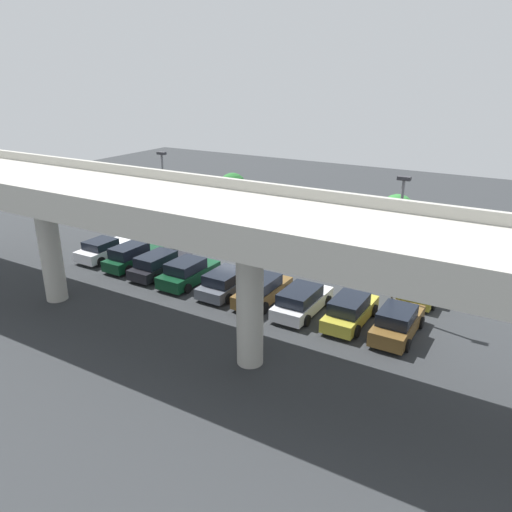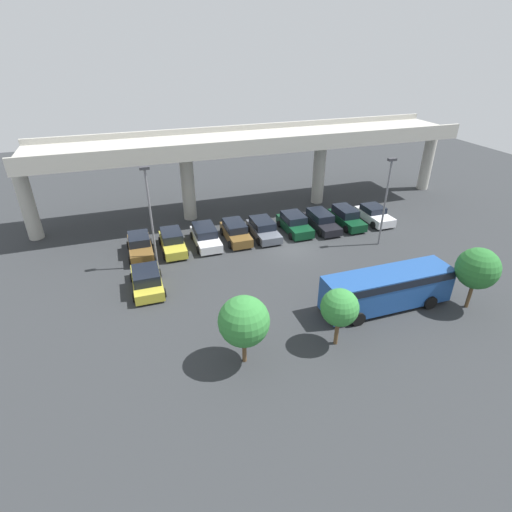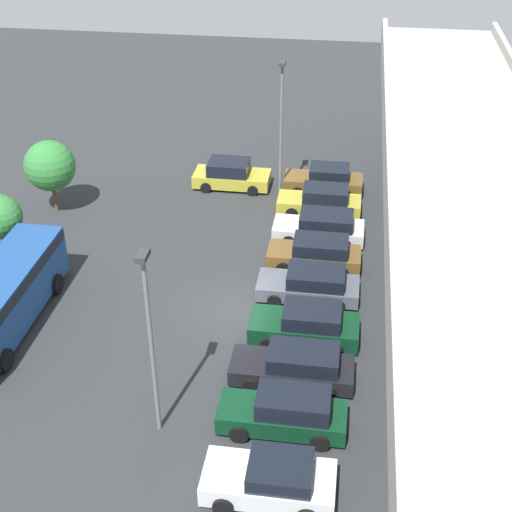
{
  "view_description": "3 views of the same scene",
  "coord_description": "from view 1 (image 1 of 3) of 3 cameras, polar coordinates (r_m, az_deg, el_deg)",
  "views": [
    {
      "loc": [
        -18.02,
        27.35,
        13.28
      ],
      "look_at": [
        -2.29,
        0.98,
        1.91
      ],
      "focal_mm": 35.0,
      "sensor_mm": 36.0,
      "label": 1
    },
    {
      "loc": [
        -12.75,
        -27.77,
        15.91
      ],
      "look_at": [
        -3.84,
        -1.6,
        0.81
      ],
      "focal_mm": 28.0,
      "sensor_mm": 36.0,
      "label": 2
    },
    {
      "loc": [
        25.66,
        4.6,
        19.31
      ],
      "look_at": [
        -3.51,
        0.41,
        0.77
      ],
      "focal_mm": 50.0,
      "sensor_mm": 36.0,
      "label": 3
    }
  ],
  "objects": [
    {
      "name": "parked_car_9",
      "position": [
        29.28,
        5.24,
        -5.11
      ],
      "size": [
        2.18,
        4.73,
        1.56
      ],
      "rotation": [
        0.0,
        0.0,
        -1.57
      ],
      "color": "silver",
      "rests_on": "ground_plane"
    },
    {
      "name": "parked_car_7",
      "position": [
        39.23,
        -16.98,
        0.73
      ],
      "size": [
        2.2,
        4.36,
        1.52
      ],
      "rotation": [
        0.0,
        0.0,
        -1.57
      ],
      "color": "silver",
      "rests_on": "ground_plane"
    },
    {
      "name": "parked_car_1",
      "position": [
        28.45,
        10.69,
        -6.16
      ],
      "size": [
        2.05,
        4.63,
        1.62
      ],
      "rotation": [
        0.0,
        0.0,
        -1.57
      ],
      "color": "gold",
      "rests_on": "ground_plane"
    },
    {
      "name": "parked_car_0",
      "position": [
        32.75,
        18.48,
        -3.27
      ],
      "size": [
        2.25,
        4.52,
        1.63
      ],
      "rotation": [
        0.0,
        0.0,
        1.57
      ],
      "color": "gold",
      "rests_on": "ground_plane"
    },
    {
      "name": "parked_car_6",
      "position": [
        37.01,
        -13.95,
        -0.01
      ],
      "size": [
        1.98,
        4.67,
        1.68
      ],
      "rotation": [
        0.0,
        0.0,
        -1.57
      ],
      "color": "#0C381E",
      "rests_on": "ground_plane"
    },
    {
      "name": "parked_car_3",
      "position": [
        31.81,
        -3.31,
        -2.97
      ],
      "size": [
        2.18,
        4.68,
        1.51
      ],
      "rotation": [
        0.0,
        0.0,
        -1.57
      ],
      "color": "#515660",
      "rests_on": "ground_plane"
    },
    {
      "name": "highway_overpass",
      "position": [
        26.23,
        -14.0,
        5.04
      ],
      "size": [
        43.44,
        7.0,
        8.11
      ],
      "color": "#ADAAA0",
      "rests_on": "ground_plane"
    },
    {
      "name": "lamp_post_mid_lot",
      "position": [
        28.79,
        15.94,
        2.2
      ],
      "size": [
        0.7,
        0.35,
        8.04
      ],
      "color": "slate",
      "rests_on": "ground_plane"
    },
    {
      "name": "ground_plane",
      "position": [
        35.34,
        -2.37,
        -1.77
      ],
      "size": [
        90.35,
        90.35,
        0.0
      ],
      "primitive_type": "plane",
      "color": "#2D3033"
    },
    {
      "name": "parked_car_4",
      "position": [
        33.47,
        -7.78,
        -1.84
      ],
      "size": [
        2.19,
        4.63,
        1.63
      ],
      "rotation": [
        0.0,
        0.0,
        -1.57
      ],
      "color": "#0C381E",
      "rests_on": "ground_plane"
    },
    {
      "name": "tree_front_centre",
      "position": [
        43.63,
        8.9,
        5.89
      ],
      "size": [
        2.19,
        2.19,
        3.7
      ],
      "color": "brown",
      "rests_on": "ground_plane"
    },
    {
      "name": "parked_car_5",
      "position": [
        35.25,
        -11.01,
        -0.91
      ],
      "size": [
        2.06,
        4.86,
        1.56
      ],
      "rotation": [
        0.0,
        0.0,
        -1.57
      ],
      "color": "black",
      "rests_on": "ground_plane"
    },
    {
      "name": "lamp_post_near_aisle",
      "position": [
        39.6,
        -10.46,
        7.15
      ],
      "size": [
        0.7,
        0.35,
        7.6
      ],
      "color": "slate",
      "rests_on": "ground_plane"
    },
    {
      "name": "parked_car_2",
      "position": [
        30.47,
        0.69,
        -3.9
      ],
      "size": [
        2.07,
        4.56,
        1.61
      ],
      "rotation": [
        0.0,
        0.0,
        -1.57
      ],
      "color": "brown",
      "rests_on": "ground_plane"
    },
    {
      "name": "tree_front_far_right",
      "position": [
        47.77,
        -2.7,
        7.86
      ],
      "size": [
        2.7,
        2.7,
        4.35
      ],
      "color": "brown",
      "rests_on": "ground_plane"
    },
    {
      "name": "tree_front_left",
      "position": [
        41.6,
        15.82,
        4.91
      ],
      "size": [
        2.79,
        2.79,
        4.17
      ],
      "color": "brown",
      "rests_on": "ground_plane"
    },
    {
      "name": "shuttle_bus",
      "position": [
        43.96,
        1.77,
        4.86
      ],
      "size": [
        8.86,
        2.61,
        2.62
      ],
      "color": "#1E478C",
      "rests_on": "ground_plane"
    },
    {
      "name": "parked_car_8",
      "position": [
        27.75,
        15.85,
        -7.33
      ],
      "size": [
        2.08,
        4.58,
        1.65
      ],
      "rotation": [
        0.0,
        0.0,
        -1.57
      ],
      "color": "brown",
      "rests_on": "ground_plane"
    }
  ]
}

